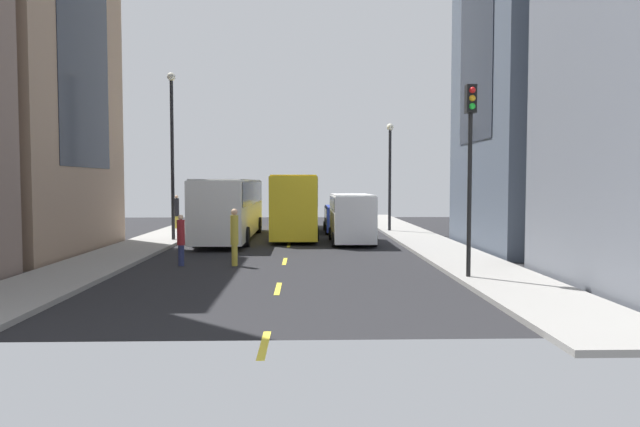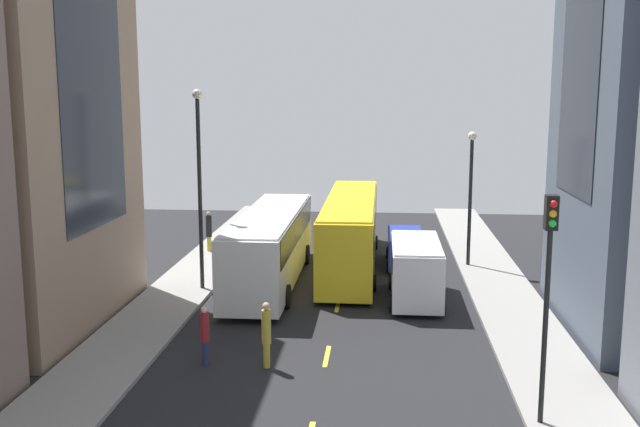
% 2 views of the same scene
% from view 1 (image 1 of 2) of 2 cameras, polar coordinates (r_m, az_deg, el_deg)
% --- Properties ---
extents(ground_plane, '(41.33, 41.33, 0.00)m').
position_cam_1_polar(ground_plane, '(32.35, -2.96, -2.58)').
color(ground_plane, black).
extents(sidewalk_west, '(2.95, 44.00, 0.15)m').
position_cam_1_polar(sidewalk_west, '(33.30, -15.44, -2.40)').
color(sidewalk_west, gray).
rests_on(sidewalk_west, ground).
extents(sidewalk_east, '(2.95, 44.00, 0.15)m').
position_cam_1_polar(sidewalk_east, '(32.96, 9.64, -2.39)').
color(sidewalk_east, gray).
rests_on(sidewalk_east, ground).
extents(lane_stripe_0, '(0.16, 2.00, 0.01)m').
position_cam_1_polar(lane_stripe_0, '(11.65, -5.55, -12.81)').
color(lane_stripe_0, yellow).
rests_on(lane_stripe_0, ground).
extents(lane_stripe_1, '(0.16, 2.00, 0.01)m').
position_cam_1_polar(lane_stripe_1, '(17.49, -4.17, -7.43)').
color(lane_stripe_1, yellow).
rests_on(lane_stripe_1, ground).
extents(lane_stripe_2, '(0.16, 2.00, 0.01)m').
position_cam_1_polar(lane_stripe_2, '(23.41, -3.50, -4.75)').
color(lane_stripe_2, yellow).
rests_on(lane_stripe_2, ground).
extents(lane_stripe_3, '(0.16, 2.00, 0.01)m').
position_cam_1_polar(lane_stripe_3, '(29.36, -3.11, -3.15)').
color(lane_stripe_3, yellow).
rests_on(lane_stripe_3, ground).
extents(lane_stripe_4, '(0.16, 2.00, 0.01)m').
position_cam_1_polar(lane_stripe_4, '(35.33, -2.85, -2.09)').
color(lane_stripe_4, yellow).
rests_on(lane_stripe_4, ground).
extents(lane_stripe_5, '(0.16, 2.00, 0.01)m').
position_cam_1_polar(lane_stripe_5, '(41.31, -2.66, -1.34)').
color(lane_stripe_5, yellow).
rests_on(lane_stripe_5, ground).
extents(lane_stripe_6, '(0.16, 2.00, 0.01)m').
position_cam_1_polar(lane_stripe_6, '(47.29, -2.52, -0.78)').
color(lane_stripe_6, yellow).
rests_on(lane_stripe_6, ground).
extents(lane_stripe_7, '(0.16, 2.00, 0.01)m').
position_cam_1_polar(lane_stripe_7, '(53.28, -2.41, -0.35)').
color(lane_stripe_7, yellow).
rests_on(lane_stripe_7, ground).
extents(building_west_1, '(6.15, 10.49, 17.14)m').
position_cam_1_polar(building_west_1, '(29.36, -27.97, 13.28)').
color(building_west_1, '#937760').
rests_on(building_west_1, ground).
extents(building_east_1, '(8.08, 9.14, 22.78)m').
position_cam_1_polar(building_east_1, '(30.80, 22.78, 18.28)').
color(building_east_1, '#4C5666').
rests_on(building_east_1, ground).
extents(city_bus_white, '(2.80, 12.63, 3.35)m').
position_cam_1_polar(city_bus_white, '(32.77, -8.82, 0.98)').
color(city_bus_white, silver).
rests_on(city_bus_white, ground).
extents(streetcar_yellow, '(2.70, 14.30, 3.59)m').
position_cam_1_polar(streetcar_yellow, '(35.93, -2.45, 1.38)').
color(streetcar_yellow, yellow).
rests_on(streetcar_yellow, ground).
extents(delivery_van_white, '(2.25, 5.44, 2.58)m').
position_cam_1_polar(delivery_van_white, '(30.29, 3.15, -0.10)').
color(delivery_van_white, white).
rests_on(delivery_van_white, ground).
extents(car_blue_0, '(1.93, 4.66, 1.69)m').
position_cam_1_polar(car_blue_0, '(36.73, 1.92, -0.34)').
color(car_blue_0, '#2338AD').
rests_on(car_blue_0, ground).
extents(pedestrian_crossing_mid, '(0.31, 0.31, 2.20)m').
position_cam_1_polar(pedestrian_crossing_mid, '(22.27, -8.47, -2.10)').
color(pedestrian_crossing_mid, gold).
rests_on(pedestrian_crossing_mid, ground).
extents(pedestrian_crossing_near, '(0.33, 0.33, 2.21)m').
position_cam_1_polar(pedestrian_crossing_near, '(39.33, -14.00, 0.27)').
color(pedestrian_crossing_near, gold).
rests_on(pedestrian_crossing_near, ground).
extents(pedestrian_walking_far, '(0.30, 0.30, 1.97)m').
position_cam_1_polar(pedestrian_walking_far, '(22.69, -13.59, -2.41)').
color(pedestrian_walking_far, navy).
rests_on(pedestrian_walking_far, ground).
extents(traffic_light_near_corner, '(0.32, 0.44, 6.16)m').
position_cam_1_polar(traffic_light_near_corner, '(19.17, 14.65, 6.62)').
color(traffic_light_near_corner, black).
rests_on(traffic_light_near_corner, ground).
extents(streetlamp_near, '(0.44, 0.44, 8.83)m').
position_cam_1_polar(streetlamp_near, '(31.72, -14.43, 7.00)').
color(streetlamp_near, black).
rests_on(streetlamp_near, ground).
extents(streetlamp_far, '(0.44, 0.44, 6.75)m').
position_cam_1_polar(streetlamp_far, '(36.79, 6.93, 4.80)').
color(streetlamp_far, black).
rests_on(streetlamp_far, ground).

